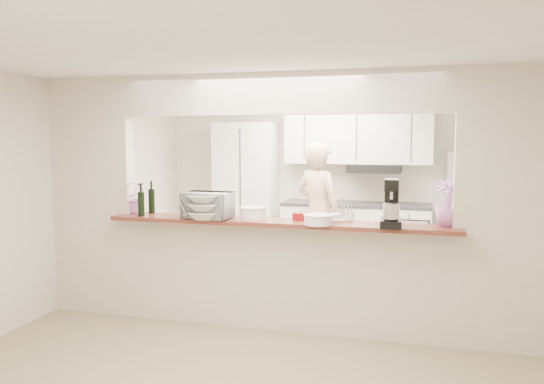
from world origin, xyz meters
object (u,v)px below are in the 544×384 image
at_px(refrigerator, 474,214).
at_px(person, 318,213).
at_px(toaster_oven, 208,205).
at_px(stand_mixer, 391,205).

height_order(refrigerator, person, person).
xyz_separation_m(toaster_oven, stand_mixer, (1.77, -0.04, 0.06)).
height_order(stand_mixer, person, person).
xyz_separation_m(stand_mixer, person, (-1.01, 1.97, -0.38)).
bearing_deg(person, toaster_oven, 97.92).
xyz_separation_m(refrigerator, person, (-1.99, -0.81, 0.05)).
relative_size(refrigerator, stand_mixer, 3.94).
bearing_deg(toaster_oven, person, 69.04).
distance_m(toaster_oven, stand_mixer, 1.77).
xyz_separation_m(refrigerator, stand_mixer, (-0.98, -2.79, 0.43)).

